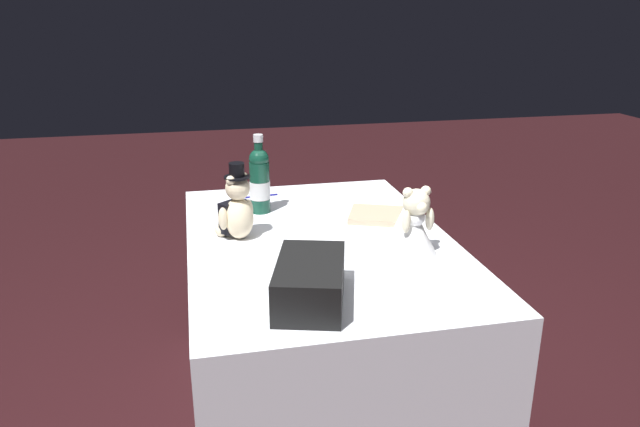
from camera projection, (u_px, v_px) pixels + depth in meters
ground_plane at (320, 414)px, 2.46m from camera, size 12.00×12.00×0.00m
reception_table at (320, 331)px, 2.34m from camera, size 1.41×0.96×0.77m
teddy_bear_groom at (237, 210)px, 2.19m from camera, size 0.15×0.15×0.28m
teddy_bear_bride at (413, 223)px, 2.06m from camera, size 0.20×0.16×0.24m
champagne_bottle at (260, 180)px, 2.46m from camera, size 0.08×0.08×0.33m
signing_pen at (262, 196)px, 2.69m from camera, size 0.03×0.15×0.01m
gift_case_black at (310, 282)px, 1.73m from camera, size 0.37×0.27×0.13m
guestbook at (385, 216)px, 2.42m from camera, size 0.29×0.34×0.02m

